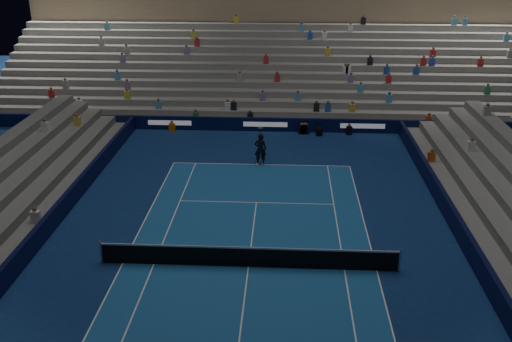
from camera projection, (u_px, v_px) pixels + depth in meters
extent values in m
plane|color=navy|center=(248.00, 267.00, 24.53)|extent=(90.00, 90.00, 0.00)
cube|color=#19508C|center=(248.00, 267.00, 24.53)|extent=(10.97, 23.77, 0.01)
cube|color=black|center=(265.00, 124.00, 41.41)|extent=(44.00, 0.25, 1.00)
cube|color=black|center=(479.00, 264.00, 23.85)|extent=(0.25, 37.00, 1.00)
cube|color=black|center=(27.00, 251.00, 24.83)|extent=(0.25, 37.00, 1.00)
cube|color=slate|center=(266.00, 124.00, 42.42)|extent=(44.00, 1.00, 0.50)
cube|color=slate|center=(266.00, 116.00, 43.25)|extent=(44.00, 1.00, 1.00)
cube|color=slate|center=(267.00, 109.00, 44.08)|extent=(44.00, 1.00, 1.50)
cube|color=slate|center=(267.00, 103.00, 44.91)|extent=(44.00, 1.00, 2.00)
cube|color=slate|center=(268.00, 96.00, 45.73)|extent=(44.00, 1.00, 2.50)
cube|color=slate|center=(268.00, 90.00, 46.56)|extent=(44.00, 1.00, 3.00)
cube|color=slate|center=(269.00, 84.00, 47.39)|extent=(44.00, 1.00, 3.50)
cube|color=slate|center=(269.00, 79.00, 48.21)|extent=(44.00, 1.00, 4.00)
cube|color=slate|center=(270.00, 73.00, 49.04)|extent=(44.00, 1.00, 4.50)
cube|color=slate|center=(270.00, 68.00, 49.87)|extent=(44.00, 1.00, 5.00)
cube|color=slate|center=(270.00, 62.00, 50.69)|extent=(44.00, 1.00, 5.50)
cube|color=slate|center=(271.00, 57.00, 51.52)|extent=(44.00, 1.00, 6.00)
cube|color=#967E5D|center=(272.00, 9.00, 50.97)|extent=(44.00, 0.60, 2.20)
cube|color=slate|center=(498.00, 269.00, 23.91)|extent=(1.00, 37.00, 0.50)
cube|color=#62625D|center=(10.00, 255.00, 24.97)|extent=(1.00, 37.00, 0.50)
cylinder|color=#B2B2B7|center=(101.00, 252.00, 24.65)|extent=(0.10, 0.10, 1.10)
cylinder|color=#B2B2B7|center=(400.00, 260.00, 24.00)|extent=(0.10, 0.10, 1.10)
cube|color=black|center=(248.00, 258.00, 24.36)|extent=(12.80, 0.03, 0.90)
cube|color=white|center=(248.00, 248.00, 24.17)|extent=(12.80, 0.04, 0.08)
imported|color=black|center=(260.00, 149.00, 35.13)|extent=(0.76, 0.51, 2.03)
cube|color=black|center=(319.00, 131.00, 40.64)|extent=(0.48, 0.56, 0.57)
cylinder|color=black|center=(319.00, 131.00, 40.17)|extent=(0.19, 0.36, 0.16)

